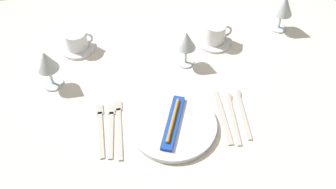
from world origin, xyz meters
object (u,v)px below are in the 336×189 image
(coffee_cup_right, at_px, (216,33))
(wine_glass_right, at_px, (46,63))
(spoon_dessert, at_px, (241,107))
(wine_glass_left, at_px, (186,42))
(dinner_plate, at_px, (173,125))
(fork_salad, at_px, (101,128))
(coffee_cup_left, at_px, (77,40))
(fork_inner, at_px, (111,128))
(toothbrush_package, at_px, (173,122))
(wine_glass_centre, at_px, (284,6))
(spoon_soup, at_px, (231,111))
(fork_outer, at_px, (119,126))
(dinner_knife, at_px, (223,118))

(coffee_cup_right, xyz_separation_m, wine_glass_right, (-0.60, -0.15, 0.06))
(spoon_dessert, bearing_deg, wine_glass_left, 122.29)
(dinner_plate, relative_size, fork_salad, 1.30)
(coffee_cup_left, bearing_deg, spoon_dessert, -34.11)
(dinner_plate, bearing_deg, fork_inner, 174.24)
(fork_salad, bearing_deg, fork_inner, -8.62)
(toothbrush_package, distance_m, wine_glass_right, 0.46)
(dinner_plate, relative_size, wine_glass_centre, 1.80)
(spoon_soup, height_order, wine_glass_left, wine_glass_left)
(fork_outer, distance_m, dinner_knife, 0.33)
(spoon_dessert, xyz_separation_m, coffee_cup_left, (-0.54, 0.36, 0.04))
(dinner_plate, distance_m, coffee_cup_left, 0.51)
(toothbrush_package, height_order, fork_salad, toothbrush_package)
(coffee_cup_left, height_order, wine_glass_right, wine_glass_right)
(coffee_cup_left, bearing_deg, dinner_plate, -53.72)
(toothbrush_package, height_order, fork_inner, toothbrush_package)
(coffee_cup_left, bearing_deg, wine_glass_centre, 1.77)
(coffee_cup_left, bearing_deg, fork_outer, -70.69)
(wine_glass_centre, bearing_deg, dinner_plate, -137.91)
(coffee_cup_right, height_order, wine_glass_right, wine_glass_right)
(toothbrush_package, height_order, coffee_cup_right, coffee_cup_right)
(spoon_dessert, relative_size, coffee_cup_right, 2.02)
(dinner_knife, xyz_separation_m, wine_glass_left, (-0.08, 0.27, 0.10))
(dinner_knife, bearing_deg, toothbrush_package, -175.02)
(spoon_dessert, relative_size, coffee_cup_left, 2.03)
(fork_outer, relative_size, coffee_cup_right, 2.20)
(coffee_cup_left, relative_size, wine_glass_right, 0.72)
(fork_outer, bearing_deg, spoon_soup, 2.58)
(spoon_soup, xyz_separation_m, wine_glass_centre, (0.29, 0.40, 0.10))
(wine_glass_right, bearing_deg, toothbrush_package, -31.52)
(toothbrush_package, bearing_deg, fork_outer, 172.50)
(spoon_dessert, bearing_deg, wine_glass_centre, 56.80)
(fork_outer, height_order, wine_glass_left, wine_glass_left)
(fork_outer, distance_m, spoon_soup, 0.36)
(fork_salad, relative_size, coffee_cup_right, 2.00)
(coffee_cup_right, distance_m, wine_glass_centre, 0.28)
(coffee_cup_left, distance_m, wine_glass_left, 0.41)
(coffee_cup_left, distance_m, wine_glass_centre, 0.79)
(fork_outer, bearing_deg, coffee_cup_left, 109.31)
(fork_inner, height_order, fork_salad, same)
(wine_glass_centre, bearing_deg, fork_outer, -147.42)
(spoon_soup, relative_size, wine_glass_right, 1.50)
(fork_inner, distance_m, spoon_dessert, 0.42)
(coffee_cup_right, relative_size, wine_glass_left, 0.74)
(wine_glass_centre, distance_m, wine_glass_left, 0.43)
(coffee_cup_left, relative_size, wine_glass_left, 0.74)
(fork_inner, relative_size, coffee_cup_right, 2.00)
(wine_glass_centre, bearing_deg, coffee_cup_left, -178.23)
(fork_outer, xyz_separation_m, dinner_knife, (0.33, -0.01, 0.00))
(dinner_knife, distance_m, wine_glass_right, 0.60)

